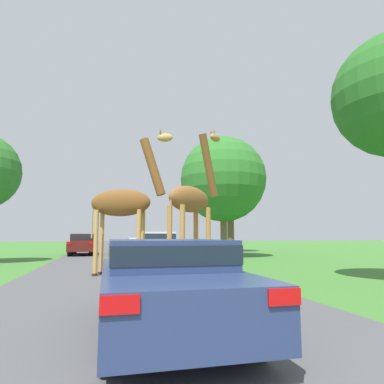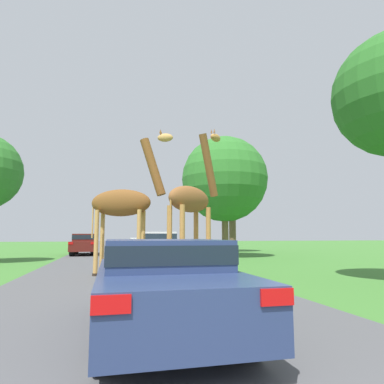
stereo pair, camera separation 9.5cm
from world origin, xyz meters
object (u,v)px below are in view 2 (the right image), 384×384
giraffe_companion (126,202)px  tree_centre_back (232,196)px  giraffe_near_road (193,201)px  tree_right_cluster (225,179)px  car_queue_right (85,243)px  car_queue_left (142,246)px  car_lead_maroon (162,281)px  car_far_ahead (157,247)px

giraffe_companion → tree_centre_back: 18.32m
giraffe_near_road → tree_right_cluster: size_ratio=0.68×
giraffe_near_road → giraffe_companion: size_ratio=1.04×
car_queue_right → car_queue_left: 4.96m
car_lead_maroon → tree_right_cluster: (6.43, 15.91, 4.31)m
giraffe_near_road → car_queue_left: (-0.63, 11.63, -1.87)m
giraffe_near_road → tree_centre_back: tree_centre_back is taller
car_lead_maroon → car_queue_right: 21.03m
car_far_ahead → car_queue_left: bearing=92.7°
car_queue_left → giraffe_near_road: bearing=-86.9°
car_lead_maroon → car_far_ahead: car_far_ahead is taller
car_lead_maroon → car_far_ahead: bearing=82.7°
car_queue_right → car_far_ahead: size_ratio=1.11×
car_queue_left → tree_right_cluster: tree_right_cluster is taller
car_queue_right → car_far_ahead: car_far_ahead is taller
giraffe_companion → car_queue_right: bearing=-150.0°
tree_centre_back → tree_right_cluster: tree_right_cluster is taller
car_lead_maroon → tree_right_cluster: 17.69m
car_queue_left → car_far_ahead: (0.27, -5.65, 0.16)m
giraffe_companion → tree_right_cluster: (6.68, 8.71, 2.47)m
giraffe_companion → car_far_ahead: giraffe_companion is taller
car_queue_right → car_far_ahead: (4.05, -8.85, 0.01)m
giraffe_near_road → giraffe_companion: (-2.16, 1.15, 0.03)m
car_queue_right → car_far_ahead: bearing=-65.4°
giraffe_companion → car_queue_left: size_ratio=1.30×
car_queue_left → tree_right_cluster: bearing=-18.9°
giraffe_companion → tree_centre_back: (9.64, 15.42, 2.20)m
car_lead_maroon → tree_right_cluster: bearing=68.0°
giraffe_companion → car_lead_maroon: size_ratio=1.22×
tree_right_cluster → tree_centre_back: bearing=66.1°
car_queue_right → car_queue_left: (3.79, -3.20, -0.14)m
car_queue_left → car_queue_right: bearing=139.8°
tree_centre_back → car_queue_left: bearing=-148.7°
giraffe_near_road → giraffe_companion: bearing=-156.5°
giraffe_near_road → car_far_ahead: bearing=145.1°
giraffe_companion → car_queue_right: (-2.26, 13.68, -1.75)m
giraffe_companion → car_lead_maroon: bearing=22.6°
giraffe_companion → tree_centre_back: tree_centre_back is taller
giraffe_companion → car_far_ahead: 5.44m
car_queue_right → tree_centre_back: (11.90, 1.74, 3.95)m
car_queue_right → car_far_ahead: 9.73m
giraffe_near_road → car_far_ahead: (-0.36, 5.98, -1.71)m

